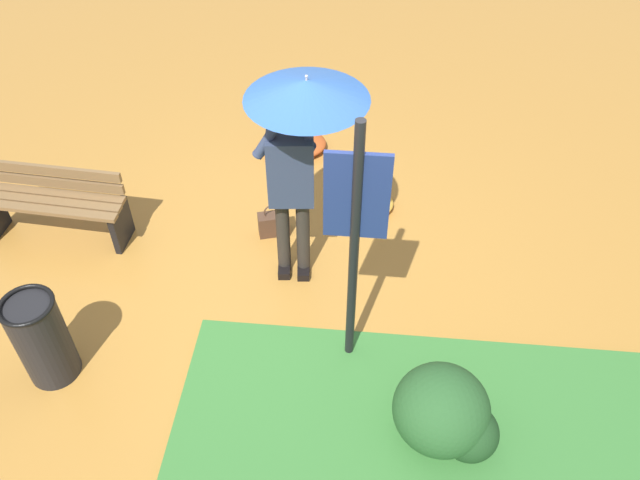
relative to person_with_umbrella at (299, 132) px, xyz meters
name	(u,v)px	position (x,y,z in m)	size (l,w,h in m)	color
ground_plane	(285,277)	(-0.16, -0.12, -1.55)	(18.00, 18.00, 0.00)	#B27A33
person_with_umbrella	(299,132)	(0.00, 0.00, 0.00)	(0.96, 0.96, 2.04)	#2D2823
info_sign_post	(355,226)	(0.49, -0.92, -0.11)	(0.44, 0.07, 2.30)	black
handbag	(274,224)	(-0.34, 0.46, -1.42)	(0.33, 0.22, 0.37)	#4C3323
park_bench	(53,204)	(-2.42, 0.25, -1.15)	(1.40, 0.45, 0.75)	black
trash_bin	(42,339)	(-1.87, -1.32, -1.13)	(0.42, 0.42, 0.83)	black
shrub_cluster	(447,414)	(1.23, -1.61, -1.25)	(0.78, 0.71, 0.63)	#285628
leaf_pile_near_person	(363,202)	(0.52, 0.93, -1.48)	(0.63, 0.50, 0.14)	gold
leaf_pile_by_bench	(294,143)	(-0.32, 1.88, -1.47)	(0.75, 0.60, 0.16)	#B74C1E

